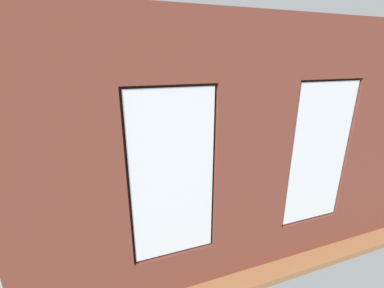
{
  "coord_description": "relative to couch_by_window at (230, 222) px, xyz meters",
  "views": [
    {
      "loc": [
        1.79,
        5.53,
        3.0
      ],
      "look_at": [
        -0.05,
        0.4,
        1.17
      ],
      "focal_mm": 24.0,
      "sensor_mm": 36.0,
      "label": 1
    }
  ],
  "objects": [
    {
      "name": "media_console",
      "position": [
        2.78,
        -2.75,
        -0.09
      ],
      "size": [
        1.22,
        0.42,
        0.47
      ],
      "primitive_type": "cube",
      "color": "black",
      "rests_on": "ground_plane"
    },
    {
      "name": "white_wall_right",
      "position": [
        3.08,
        -2.02,
        1.42
      ],
      "size": [
        0.1,
        5.5,
        3.5
      ],
      "primitive_type": "cube",
      "color": "silver",
      "rests_on": "ground_plane"
    },
    {
      "name": "potted_plant_by_left_couch",
      "position": [
        -1.86,
        -3.06,
        0.03
      ],
      "size": [
        0.3,
        0.3,
        0.54
      ],
      "color": "brown",
      "rests_on": "ground_plane"
    },
    {
      "name": "remote_silver",
      "position": [
        0.08,
        -2.49,
        0.1
      ],
      "size": [
        0.12,
        0.17,
        0.02
      ],
      "primitive_type": "cube",
      "rotation": [
        0.0,
        0.0,
        3.59
      ],
      "color": "#B2B2B7",
      "rests_on": "coffee_table"
    },
    {
      "name": "brick_wall_with_windows",
      "position": [
        0.09,
        0.65,
        1.41
      ],
      "size": [
        6.09,
        0.3,
        3.5
      ],
      "color": "brown",
      "rests_on": "ground_plane"
    },
    {
      "name": "potted_plant_mid_room_small",
      "position": [
        -0.64,
        -3.41,
        -0.05
      ],
      "size": [
        0.21,
        0.21,
        0.44
      ],
      "color": "#9E5638",
      "rests_on": "ground_plane"
    },
    {
      "name": "table_plant_small",
      "position": [
        0.32,
        -2.27,
        0.18
      ],
      "size": [
        0.1,
        0.1,
        0.17
      ],
      "color": "brown",
      "rests_on": "coffee_table"
    },
    {
      "name": "couch_by_window",
      "position": [
        0.0,
        0.0,
        0.0
      ],
      "size": [
        1.75,
        0.87,
        0.8
      ],
      "color": "black",
      "rests_on": "ground_plane"
    },
    {
      "name": "potted_plant_corner_far_left",
      "position": [
        -2.4,
        0.1,
        0.66
      ],
      "size": [
        1.14,
        1.09,
        1.58
      ],
      "color": "#9E5638",
      "rests_on": "ground_plane"
    },
    {
      "name": "ground_plane",
      "position": [
        0.09,
        -2.22,
        -0.38
      ],
      "size": [
        6.69,
        6.5,
        0.1
      ],
      "primitive_type": "cube",
      "color": "#99663D"
    },
    {
      "name": "tv_flatscreen",
      "position": [
        2.78,
        -2.76,
        0.52
      ],
      "size": [
        1.05,
        0.2,
        0.74
      ],
      "color": "black",
      "rests_on": "media_console"
    },
    {
      "name": "potted_plant_between_couches",
      "position": [
        -1.32,
        -0.05,
        0.34
      ],
      "size": [
        1.06,
        1.02,
        1.1
      ],
      "color": "brown",
      "rests_on": "ground_plane"
    },
    {
      "name": "coffee_table",
      "position": [
        -0.09,
        -2.39,
        0.04
      ],
      "size": [
        1.36,
        0.82,
        0.42
      ],
      "color": "tan",
      "rests_on": "ground_plane"
    },
    {
      "name": "couch_left",
      "position": [
        -2.26,
        -1.61,
        -0.0
      ],
      "size": [
        0.88,
        2.01,
        0.8
      ],
      "rotation": [
        0.0,
        0.0,
        1.58
      ],
      "color": "black",
      "rests_on": "ground_plane"
    },
    {
      "name": "cup_ceramic",
      "position": [
        -0.09,
        -2.39,
        0.13
      ],
      "size": [
        0.07,
        0.07,
        0.09
      ],
      "primitive_type": "cylinder",
      "color": "silver",
      "rests_on": "coffee_table"
    }
  ]
}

